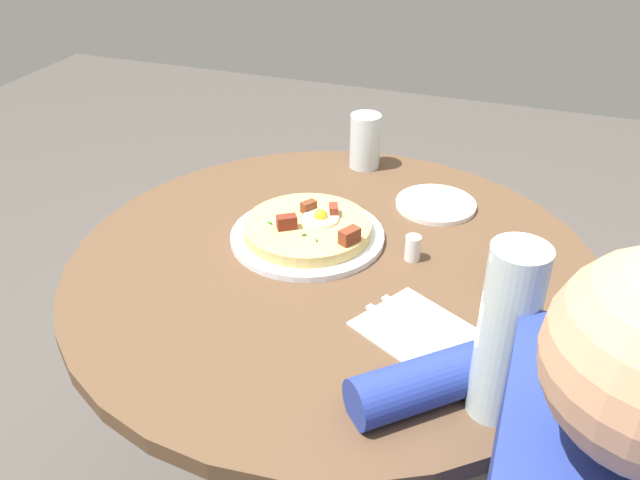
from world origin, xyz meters
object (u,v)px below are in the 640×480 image
(bread_plate, at_px, (436,204))
(salt_shaker, at_px, (413,248))
(dining_table, at_px, (332,338))
(pizza_plate, at_px, (307,236))
(pepper_shaker, at_px, (496,264))
(water_bottle, at_px, (506,334))
(fork, at_px, (410,333))
(breakfast_pizza, at_px, (308,227))
(knife, at_px, (426,323))
(water_glass, at_px, (365,141))

(bread_plate, height_order, salt_shaker, salt_shaker)
(dining_table, bearing_deg, pizza_plate, -127.73)
(pepper_shaker, bearing_deg, salt_shaker, -94.12)
(salt_shaker, height_order, pepper_shaker, pepper_shaker)
(water_bottle, bearing_deg, dining_table, -129.87)
(fork, relative_size, pepper_shaker, 3.04)
(salt_shaker, bearing_deg, breakfast_pizza, -90.42)
(fork, height_order, water_bottle, water_bottle)
(salt_shaker, bearing_deg, water_bottle, 30.12)
(dining_table, height_order, knife, knife)
(water_glass, distance_m, water_bottle, 0.75)
(dining_table, distance_m, pizza_plate, 0.20)
(dining_table, relative_size, pepper_shaker, 15.94)
(fork, distance_m, water_glass, 0.60)
(breakfast_pizza, relative_size, knife, 1.32)
(dining_table, bearing_deg, fork, 48.38)
(breakfast_pizza, height_order, knife, breakfast_pizza)
(breakfast_pizza, distance_m, salt_shaker, 0.20)
(dining_table, relative_size, salt_shaker, 20.26)
(pepper_shaker, bearing_deg, knife, -26.08)
(fork, xyz_separation_m, water_bottle, (0.10, 0.14, 0.12))
(pizza_plate, xyz_separation_m, water_glass, (-0.34, 0.01, 0.06))
(pizza_plate, relative_size, knife, 1.59)
(knife, bearing_deg, pizza_plate, 174.52)
(salt_shaker, bearing_deg, water_glass, -150.71)
(knife, bearing_deg, dining_table, 175.85)
(breakfast_pizza, relative_size, water_glass, 1.94)
(breakfast_pizza, height_order, fork, breakfast_pizza)
(pizza_plate, height_order, salt_shaker, salt_shaker)
(knife, relative_size, water_bottle, 0.72)
(fork, height_order, water_glass, water_glass)
(breakfast_pizza, distance_m, fork, 0.32)
(water_bottle, bearing_deg, fork, -127.44)
(pizza_plate, bearing_deg, water_glass, 178.36)
(dining_table, distance_m, water_bottle, 0.51)
(fork, relative_size, water_glass, 1.47)
(bread_plate, xyz_separation_m, fork, (0.42, 0.05, 0.00))
(pizza_plate, bearing_deg, knife, 55.78)
(knife, height_order, water_bottle, water_bottle)
(water_glass, xyz_separation_m, pepper_shaker, (0.35, 0.34, -0.03))
(water_glass, height_order, salt_shaker, water_glass)
(breakfast_pizza, distance_m, bread_plate, 0.29)
(breakfast_pizza, xyz_separation_m, water_bottle, (0.31, 0.38, 0.10))
(knife, distance_m, salt_shaker, 0.19)
(fork, xyz_separation_m, pepper_shaker, (-0.20, 0.10, 0.02))
(dining_table, bearing_deg, bread_plate, 153.00)
(knife, xyz_separation_m, pepper_shaker, (-0.17, 0.08, 0.02))
(dining_table, relative_size, breakfast_pizza, 3.98)
(pepper_shaker, bearing_deg, pizza_plate, -91.93)
(breakfast_pizza, bearing_deg, knife, 55.55)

